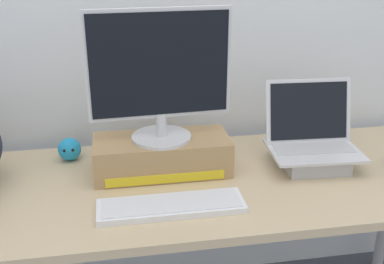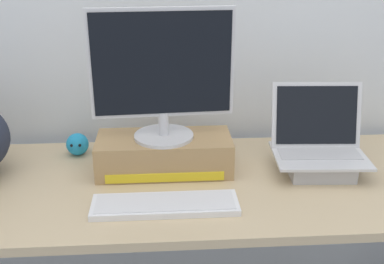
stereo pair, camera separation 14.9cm
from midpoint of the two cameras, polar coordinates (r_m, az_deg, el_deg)
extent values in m
cube|color=tan|center=(1.65, 2.61, -6.35)|extent=(2.09, 0.72, 0.03)
cube|color=#A88456|center=(1.68, -0.86, -2.70)|extent=(0.48, 0.21, 0.13)
cube|color=yellow|center=(1.60, -0.64, -5.62)|extent=(0.41, 0.00, 0.03)
cylinder|color=silver|center=(1.65, -0.87, -0.52)|extent=(0.21, 0.21, 0.01)
cylinder|color=silver|center=(1.64, -0.88, 1.02)|extent=(0.04, 0.04, 0.08)
cube|color=silver|center=(1.57, -0.93, 8.28)|extent=(0.49, 0.05, 0.37)
cube|color=black|center=(1.56, -0.88, 8.19)|extent=(0.46, 0.03, 0.34)
cube|color=#ADADB2|center=(1.76, 17.46, -3.81)|extent=(0.23, 0.21, 0.06)
cube|color=silver|center=(1.75, 17.59, -2.80)|extent=(0.34, 0.26, 0.01)
cube|color=#B7B7BC|center=(1.76, 17.44, -2.36)|extent=(0.29, 0.15, 0.00)
cube|color=silver|center=(1.78, 17.20, 1.93)|extent=(0.33, 0.09, 0.23)
cube|color=black|center=(1.78, 17.24, 1.91)|extent=(0.29, 0.07, 0.20)
cube|color=white|center=(1.47, -0.36, -8.92)|extent=(0.46, 0.14, 0.02)
cube|color=silver|center=(1.47, -0.36, -8.54)|extent=(0.43, 0.12, 0.00)
sphere|color=#2393CC|center=(1.85, -11.51, -1.51)|extent=(0.09, 0.09, 0.09)
sphere|color=black|center=(1.81, -12.14, -1.67)|extent=(0.01, 0.01, 0.01)
sphere|color=black|center=(1.81, -11.20, -1.65)|extent=(0.01, 0.01, 0.01)
camera|label=1|loc=(0.07, -87.27, 1.11)|focal=43.96mm
camera|label=2|loc=(0.07, 92.73, -1.11)|focal=43.96mm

